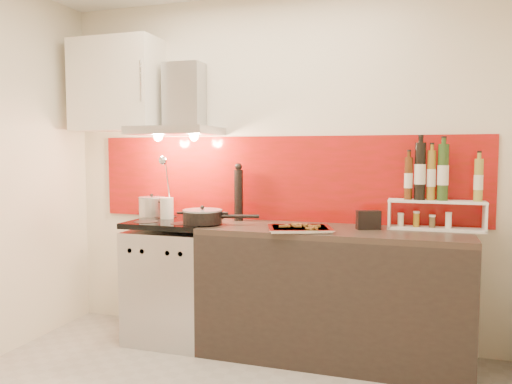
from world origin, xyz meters
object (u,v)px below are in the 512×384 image
(stock_pot, at_px, (152,206))
(pepper_mill, at_px, (238,193))
(counter, at_px, (332,293))
(saute_pan, at_px, (203,216))
(baking_tray, at_px, (300,228))
(range_stove, at_px, (174,281))

(stock_pot, height_order, pepper_mill, pepper_mill)
(counter, xyz_separation_m, saute_pan, (-0.91, -0.10, 0.51))
(stock_pot, distance_m, baking_tray, 1.33)
(pepper_mill, xyz_separation_m, baking_tray, (0.56, -0.34, -0.20))
(pepper_mill, height_order, baking_tray, pepper_mill)
(counter, relative_size, pepper_mill, 4.11)
(range_stove, bearing_deg, counter, 0.23)
(range_stove, height_order, pepper_mill, pepper_mill)
(range_stove, bearing_deg, pepper_mill, 23.86)
(counter, distance_m, saute_pan, 1.05)
(counter, xyz_separation_m, baking_tray, (-0.19, -0.15, 0.47))
(range_stove, distance_m, stock_pot, 0.64)
(stock_pot, xyz_separation_m, baking_tray, (1.29, -0.31, -0.07))
(stock_pot, bearing_deg, counter, -6.36)
(range_stove, xyz_separation_m, counter, (1.20, 0.00, 0.01))
(range_stove, bearing_deg, stock_pot, 148.77)
(range_stove, distance_m, pepper_mill, 0.83)
(saute_pan, xyz_separation_m, baking_tray, (0.72, -0.05, -0.04))
(range_stove, relative_size, counter, 0.51)
(counter, distance_m, stock_pot, 1.58)
(saute_pan, bearing_deg, stock_pot, 155.09)
(counter, bearing_deg, stock_pot, 173.64)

